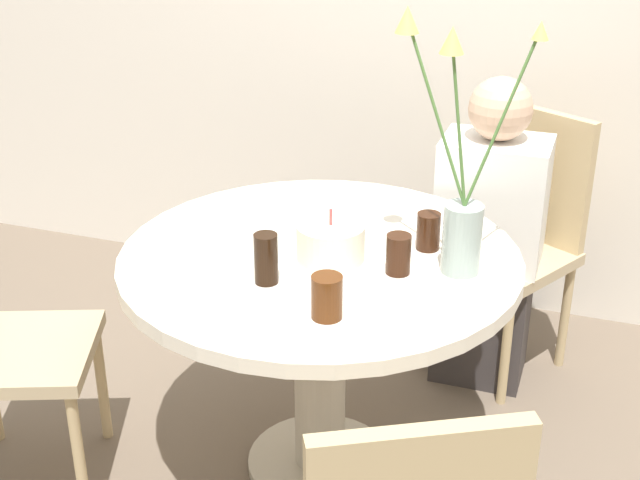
{
  "coord_description": "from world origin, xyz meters",
  "views": [
    {
      "loc": [
        0.7,
        -2.02,
        1.77
      ],
      "look_at": [
        0.0,
        0.0,
        0.75
      ],
      "focal_mm": 50.0,
      "sensor_mm": 36.0,
      "label": 1
    }
  ],
  "objects_px": {
    "birthday_cake": "(331,242)",
    "person_guest": "(488,244)",
    "drink_glass_2": "(327,297)",
    "flower_vase": "(459,192)",
    "drink_glass_0": "(428,231)",
    "drink_glass_1": "(266,259)",
    "side_plate": "(284,214)",
    "drink_glass_3": "(398,254)",
    "chair_far_back": "(518,229)"
  },
  "relations": [
    {
      "from": "chair_far_back",
      "to": "drink_glass_2",
      "type": "height_order",
      "value": "chair_far_back"
    },
    {
      "from": "birthday_cake",
      "to": "drink_glass_3",
      "type": "bearing_deg",
      "value": -6.52
    },
    {
      "from": "side_plate",
      "to": "person_guest",
      "type": "height_order",
      "value": "person_guest"
    },
    {
      "from": "side_plate",
      "to": "person_guest",
      "type": "distance_m",
      "value": 0.75
    },
    {
      "from": "chair_far_back",
      "to": "drink_glass_0",
      "type": "distance_m",
      "value": 0.75
    },
    {
      "from": "person_guest",
      "to": "birthday_cake",
      "type": "bearing_deg",
      "value": -115.25
    },
    {
      "from": "birthday_cake",
      "to": "drink_glass_0",
      "type": "height_order",
      "value": "birthday_cake"
    },
    {
      "from": "drink_glass_0",
      "to": "person_guest",
      "type": "bearing_deg",
      "value": 80.17
    },
    {
      "from": "birthday_cake",
      "to": "person_guest",
      "type": "xyz_separation_m",
      "value": [
        0.32,
        0.68,
        -0.27
      ]
    },
    {
      "from": "flower_vase",
      "to": "drink_glass_1",
      "type": "bearing_deg",
      "value": -151.96
    },
    {
      "from": "flower_vase",
      "to": "person_guest",
      "type": "distance_m",
      "value": 0.77
    },
    {
      "from": "side_plate",
      "to": "drink_glass_0",
      "type": "relative_size",
      "value": 1.97
    },
    {
      "from": "drink_glass_2",
      "to": "side_plate",
      "type": "bearing_deg",
      "value": 120.87
    },
    {
      "from": "drink_glass_2",
      "to": "person_guest",
      "type": "height_order",
      "value": "person_guest"
    },
    {
      "from": "birthday_cake",
      "to": "drink_glass_1",
      "type": "xyz_separation_m",
      "value": [
        -0.11,
        -0.18,
        0.02
      ]
    },
    {
      "from": "drink_glass_2",
      "to": "drink_glass_3",
      "type": "relative_size",
      "value": 1.01
    },
    {
      "from": "birthday_cake",
      "to": "drink_glass_1",
      "type": "height_order",
      "value": "birthday_cake"
    },
    {
      "from": "chair_far_back",
      "to": "drink_glass_3",
      "type": "distance_m",
      "value": 0.91
    },
    {
      "from": "drink_glass_0",
      "to": "drink_glass_2",
      "type": "bearing_deg",
      "value": -107.66
    },
    {
      "from": "birthday_cake",
      "to": "person_guest",
      "type": "distance_m",
      "value": 0.8
    },
    {
      "from": "birthday_cake",
      "to": "flower_vase",
      "type": "height_order",
      "value": "flower_vase"
    },
    {
      "from": "drink_glass_1",
      "to": "flower_vase",
      "type": "bearing_deg",
      "value": 28.04
    },
    {
      "from": "person_guest",
      "to": "drink_glass_0",
      "type": "bearing_deg",
      "value": -99.83
    },
    {
      "from": "drink_glass_1",
      "to": "drink_glass_3",
      "type": "bearing_deg",
      "value": 27.85
    },
    {
      "from": "birthday_cake",
      "to": "side_plate",
      "type": "distance_m",
      "value": 0.31
    },
    {
      "from": "drink_glass_0",
      "to": "drink_glass_3",
      "type": "distance_m",
      "value": 0.17
    },
    {
      "from": "flower_vase",
      "to": "drink_glass_3",
      "type": "bearing_deg",
      "value": -151.54
    },
    {
      "from": "side_plate",
      "to": "drink_glass_3",
      "type": "relative_size",
      "value": 1.91
    },
    {
      "from": "drink_glass_0",
      "to": "drink_glass_1",
      "type": "xyz_separation_m",
      "value": [
        -0.34,
        -0.32,
        0.01
      ]
    },
    {
      "from": "drink_glass_0",
      "to": "chair_far_back",
      "type": "bearing_deg",
      "value": 76.03
    },
    {
      "from": "flower_vase",
      "to": "drink_glass_2",
      "type": "height_order",
      "value": "flower_vase"
    },
    {
      "from": "flower_vase",
      "to": "person_guest",
      "type": "relative_size",
      "value": 0.62
    },
    {
      "from": "drink_glass_1",
      "to": "person_guest",
      "type": "relative_size",
      "value": 0.12
    },
    {
      "from": "flower_vase",
      "to": "side_plate",
      "type": "distance_m",
      "value": 0.6
    },
    {
      "from": "birthday_cake",
      "to": "drink_glass_0",
      "type": "xyz_separation_m",
      "value": [
        0.23,
        0.14,
        0.0
      ]
    },
    {
      "from": "drink_glass_1",
      "to": "chair_far_back",
      "type": "bearing_deg",
      "value": 63.16
    },
    {
      "from": "drink_glass_3",
      "to": "drink_glass_2",
      "type": "bearing_deg",
      "value": -109.98
    },
    {
      "from": "flower_vase",
      "to": "side_plate",
      "type": "bearing_deg",
      "value": 162.37
    },
    {
      "from": "birthday_cake",
      "to": "person_guest",
      "type": "height_order",
      "value": "person_guest"
    },
    {
      "from": "flower_vase",
      "to": "drink_glass_0",
      "type": "bearing_deg",
      "value": 133.46
    },
    {
      "from": "flower_vase",
      "to": "birthday_cake",
      "type": "bearing_deg",
      "value": -171.28
    },
    {
      "from": "chair_far_back",
      "to": "drink_glass_3",
      "type": "relative_size",
      "value": 8.55
    },
    {
      "from": "chair_far_back",
      "to": "birthday_cake",
      "type": "distance_m",
      "value": 0.95
    },
    {
      "from": "birthday_cake",
      "to": "drink_glass_3",
      "type": "xyz_separation_m",
      "value": [
        0.19,
        -0.02,
        0.0
      ]
    },
    {
      "from": "drink_glass_0",
      "to": "drink_glass_2",
      "type": "distance_m",
      "value": 0.46
    },
    {
      "from": "flower_vase",
      "to": "chair_far_back",
      "type": "bearing_deg",
      "value": 84.14
    },
    {
      "from": "side_plate",
      "to": "drink_glass_1",
      "type": "xyz_separation_m",
      "value": [
        0.11,
        -0.4,
        0.06
      ]
    },
    {
      "from": "drink_glass_1",
      "to": "drink_glass_3",
      "type": "relative_size",
      "value": 1.25
    },
    {
      "from": "side_plate",
      "to": "drink_glass_1",
      "type": "relative_size",
      "value": 1.53
    },
    {
      "from": "drink_glass_2",
      "to": "drink_glass_3",
      "type": "bearing_deg",
      "value": 70.02
    }
  ]
}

